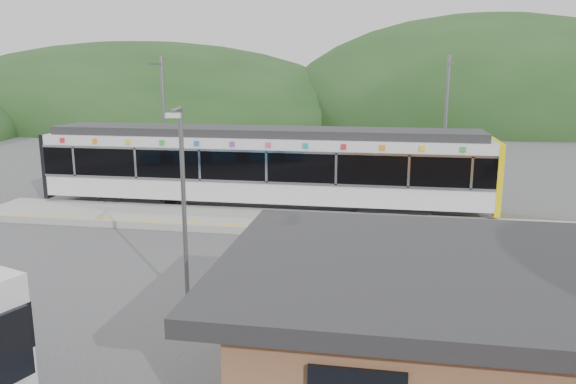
# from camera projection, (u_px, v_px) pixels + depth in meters

# --- Properties ---
(ground) EXTENTS (120.00, 120.00, 0.00)m
(ground) POSITION_uv_depth(u_px,v_px,m) (261.00, 250.00, 20.11)
(ground) COLOR #4C4C4F
(ground) RESTS_ON ground
(hills) EXTENTS (146.00, 149.00, 26.00)m
(hills) POSITION_uv_depth(u_px,v_px,m) (428.00, 220.00, 24.15)
(hills) COLOR #1E3D19
(hills) RESTS_ON ground
(platform) EXTENTS (26.00, 3.20, 0.30)m
(platform) POSITION_uv_depth(u_px,v_px,m) (278.00, 222.00, 23.26)
(platform) COLOR #9E9E99
(platform) RESTS_ON ground
(yellow_line) EXTENTS (26.00, 0.10, 0.01)m
(yellow_line) POSITION_uv_depth(u_px,v_px,m) (272.00, 227.00, 21.97)
(yellow_line) COLOR yellow
(yellow_line) RESTS_ON platform
(train) EXTENTS (20.44, 3.01, 3.74)m
(train) POSITION_uv_depth(u_px,v_px,m) (263.00, 165.00, 25.66)
(train) COLOR black
(train) RESTS_ON ground
(catenary_mast_west) EXTENTS (0.18, 1.80, 7.00)m
(catenary_mast_west) POSITION_uv_depth(u_px,v_px,m) (164.00, 123.00, 28.76)
(catenary_mast_west) COLOR slate
(catenary_mast_west) RESTS_ON ground
(catenary_mast_east) EXTENTS (0.18, 1.80, 7.00)m
(catenary_mast_east) POSITION_uv_depth(u_px,v_px,m) (445.00, 128.00, 26.39)
(catenary_mast_east) COLOR slate
(catenary_mast_east) RESTS_ON ground
(station_shelter) EXTENTS (9.20, 6.20, 3.00)m
(station_shelter) POSITION_uv_depth(u_px,v_px,m) (475.00, 339.00, 10.10)
(station_shelter) COLOR brown
(station_shelter) RESTS_ON ground
(lamp_post) EXTENTS (0.37, 0.99, 5.40)m
(lamp_post) POSITION_uv_depth(u_px,v_px,m) (182.00, 191.00, 14.55)
(lamp_post) COLOR slate
(lamp_post) RESTS_ON ground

